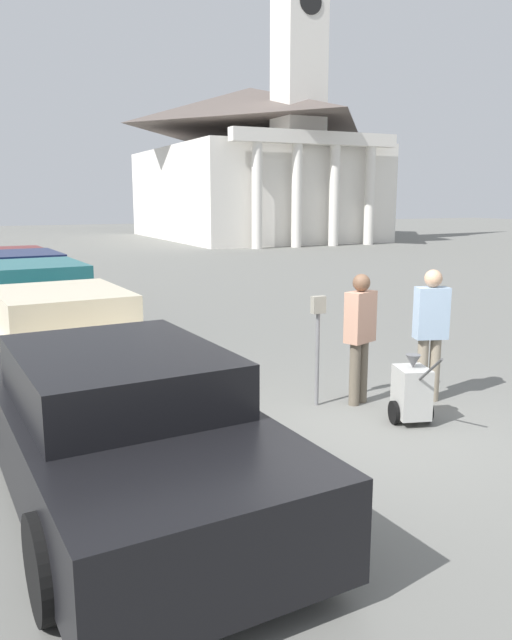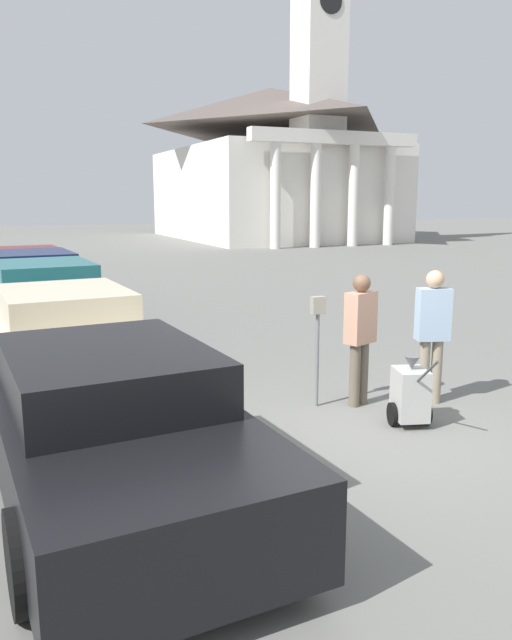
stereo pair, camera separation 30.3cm
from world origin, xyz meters
The scene contains 11 objects.
ground_plane centered at (0.00, 0.00, 0.00)m, with size 120.00×120.00×0.00m, color slate.
parked_car_black centered at (-2.97, -0.14, 0.66)m, with size 2.26×5.15×1.38m.
parked_car_cream centered at (-2.97, 3.07, 0.68)m, with size 2.17×4.76×1.46m.
parked_car_teal centered at (-2.97, 6.26, 0.71)m, with size 2.19×4.81×1.53m.
parked_car_navy centered at (-2.97, 9.20, 0.68)m, with size 2.20×5.10×1.49m.
parked_car_maroon centered at (-2.97, 11.93, 0.65)m, with size 2.24×4.75×1.37m.
parking_meter centered at (-0.07, 1.16, 1.00)m, with size 0.18×0.09×1.44m.
person_worker centered at (0.46, 0.99, 0.98)m, with size 0.47×0.35×1.71m.
person_supervisor centered at (1.36, 0.69, 1.00)m, with size 0.47×0.34×1.76m.
equipment_cart centered at (0.62, 0.11, 0.39)m, with size 0.53×1.00×1.00m.
church centered at (13.74, 32.72, 5.27)m, with size 12.14×17.08×23.40m.
Camera 2 is at (-3.82, -5.66, 2.66)m, focal length 35.00 mm.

